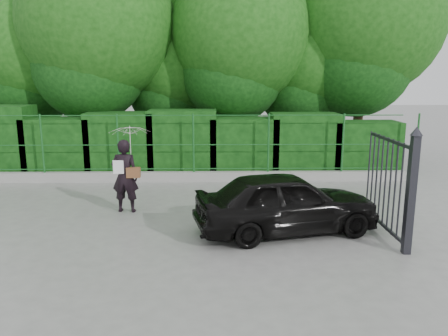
{
  "coord_description": "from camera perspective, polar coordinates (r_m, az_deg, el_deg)",
  "views": [
    {
      "loc": [
        1.09,
        -8.72,
        3.23
      ],
      "look_at": [
        1.28,
        1.3,
        1.1
      ],
      "focal_mm": 35.0,
      "sensor_mm": 36.0,
      "label": 1
    }
  ],
  "objects": [
    {
      "name": "hedge",
      "position": [
        14.45,
        -6.24,
        3.08
      ],
      "size": [
        14.2,
        1.2,
        2.28
      ],
      "color": "black",
      "rests_on": "ground"
    },
    {
      "name": "trees",
      "position": [
        16.52,
        -0.92,
        16.82
      ],
      "size": [
        17.1,
        6.15,
        8.08
      ],
      "color": "black",
      "rests_on": "ground"
    },
    {
      "name": "fence",
      "position": [
        13.4,
        -4.77,
        3.25
      ],
      "size": [
        14.13,
        0.06,
        1.8
      ],
      "color": "#1A5921",
      "rests_on": "kerb"
    },
    {
      "name": "car",
      "position": [
        9.19,
        8.13,
        -4.43
      ],
      "size": [
        4.06,
        2.35,
        1.3
      ],
      "primitive_type": "imported",
      "rotation": [
        0.0,
        0.0,
        1.8
      ],
      "color": "black",
      "rests_on": "ground"
    },
    {
      "name": "kerb",
      "position": [
        13.62,
        -5.63,
        -1.13
      ],
      "size": [
        14.0,
        0.25,
        0.3
      ],
      "primitive_type": "cube",
      "color": "#9E9E99",
      "rests_on": "ground"
    },
    {
      "name": "ground",
      "position": [
        9.36,
        -7.76,
        -8.3
      ],
      "size": [
        80.0,
        80.0,
        0.0
      ],
      "primitive_type": "plane",
      "color": "gray"
    },
    {
      "name": "woman",
      "position": [
        10.59,
        -12.39,
        1.55
      ],
      "size": [
        0.97,
        0.98,
        2.09
      ],
      "color": "black",
      "rests_on": "ground"
    },
    {
      "name": "gate",
      "position": [
        8.97,
        22.03,
        -2.06
      ],
      "size": [
        0.22,
        2.33,
        2.36
      ],
      "color": "#25252B",
      "rests_on": "ground"
    }
  ]
}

